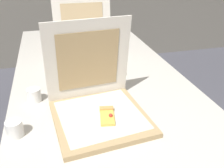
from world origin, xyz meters
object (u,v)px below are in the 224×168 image
cup_white_near_center (34,95)px  cup_white_near_left (15,129)px  pizza_box_front (98,104)px  table (101,88)px  pizza_box_back (91,33)px  pizza_box_middle (87,54)px

cup_white_near_center → cup_white_near_left: 0.25m
pizza_box_front → cup_white_near_center: 0.33m
table → pizza_box_back: 0.74m
pizza_box_middle → cup_white_near_center: size_ratio=6.60×
table → cup_white_near_left: cup_white_near_left is taller
cup_white_near_center → cup_white_near_left: bearing=-105.6°
table → cup_white_near_center: bearing=-159.1°
pizza_box_front → pizza_box_middle: 0.59m
cup_white_near_left → pizza_box_back: bearing=65.7°
table → pizza_box_back: (0.08, 0.73, 0.10)m
pizza_box_middle → cup_white_near_left: bearing=-120.2°
pizza_box_front → cup_white_near_center: pizza_box_front is taller
pizza_box_middle → cup_white_near_left: (-0.39, -0.64, -0.02)m
pizza_box_front → pizza_box_back: size_ratio=0.92×
cup_white_near_center → pizza_box_front: bearing=-36.0°
pizza_box_front → cup_white_near_left: pizza_box_front is taller
pizza_box_front → pizza_box_back: same height
cup_white_near_center → cup_white_near_left: same height
table → pizza_box_middle: pizza_box_middle is taller
cup_white_near_center → pizza_box_back: bearing=63.5°
pizza_box_middle → cup_white_near_center: pizza_box_middle is taller
pizza_box_middle → pizza_box_front: bearing=-94.2°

